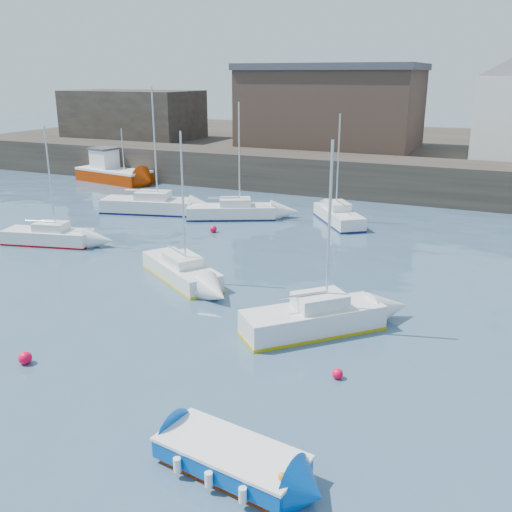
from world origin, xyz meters
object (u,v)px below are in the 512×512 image
at_px(sailboat_f, 338,216).
at_px(buoy_far, 213,232).
at_px(sailboat_a, 49,236).
at_px(fishing_boat, 112,171).
at_px(sailboat_h, 232,211).
at_px(sailboat_b, 181,270).
at_px(sailboat_e, 150,205).
at_px(blue_dinghy, 231,458).
at_px(buoy_mid, 337,378).
at_px(buoy_near, 26,363).
at_px(sailboat_c, 314,318).

relative_size(sailboat_f, buoy_far, 15.63).
bearing_deg(sailboat_a, fishing_boat, 117.36).
bearing_deg(fishing_boat, sailboat_h, -26.48).
xyz_separation_m(sailboat_a, sailboat_b, (10.15, -1.99, -0.01)).
xyz_separation_m(fishing_boat, sailboat_e, (10.22, -9.03, -0.38)).
relative_size(blue_dinghy, sailboat_e, 0.47).
xyz_separation_m(blue_dinghy, sailboat_a, (-18.59, 13.60, 0.07)).
distance_m(blue_dinghy, buoy_mid, 5.64).
height_order(sailboat_e, sailboat_h, sailboat_e).
relative_size(fishing_boat, buoy_near, 17.00).
height_order(blue_dinghy, sailboat_f, sailboat_f).
relative_size(sailboat_b, sailboat_f, 1.00).
xyz_separation_m(sailboat_c, sailboat_e, (-17.02, 14.10, 0.01)).
height_order(buoy_near, buoy_mid, buoy_near).
relative_size(sailboat_f, buoy_near, 15.46).
bearing_deg(blue_dinghy, sailboat_c, 94.72).
distance_m(sailboat_c, buoy_far, 15.32).
xyz_separation_m(fishing_boat, buoy_mid, (29.08, -26.16, -0.95)).
relative_size(sailboat_c, buoy_mid, 20.26).
bearing_deg(buoy_near, buoy_mid, 18.62).
bearing_deg(sailboat_f, buoy_mid, -73.88).
height_order(sailboat_e, buoy_mid, sailboat_e).
bearing_deg(buoy_far, sailboat_b, -72.17).
bearing_deg(sailboat_f, sailboat_h, -166.38).
bearing_deg(buoy_near, sailboat_b, 87.14).
xyz_separation_m(sailboat_f, buoy_far, (-6.50, -5.46, -0.50)).
bearing_deg(sailboat_e, sailboat_b, -49.90).
height_order(sailboat_a, sailboat_h, sailboat_h).
relative_size(sailboat_e, buoy_near, 18.90).
height_order(fishing_boat, sailboat_e, sailboat_e).
xyz_separation_m(blue_dinghy, sailboat_h, (-11.65, 23.55, 0.10)).
height_order(sailboat_b, sailboat_c, sailboat_c).
relative_size(sailboat_a, sailboat_c, 0.93).
height_order(sailboat_a, sailboat_c, sailboat_c).
bearing_deg(sailboat_f, sailboat_c, -76.99).
relative_size(sailboat_b, buoy_mid, 19.70).
height_order(sailboat_a, buoy_far, sailboat_a).
xyz_separation_m(sailboat_a, buoy_far, (7.52, 6.21, -0.48)).
bearing_deg(buoy_near, fishing_boat, 122.79).
distance_m(sailboat_h, buoy_near, 21.61).
relative_size(blue_dinghy, sailboat_f, 0.57).
relative_size(sailboat_f, sailboat_h, 0.91).
bearing_deg(buoy_near, sailboat_h, 97.28).
bearing_deg(buoy_mid, sailboat_c, 121.30).
distance_m(sailboat_e, buoy_mid, 25.49).
relative_size(buoy_mid, buoy_far, 0.79).
height_order(fishing_boat, sailboat_a, sailboat_a).
bearing_deg(sailboat_e, buoy_near, -66.75).
distance_m(fishing_boat, sailboat_a, 20.36).
bearing_deg(sailboat_e, sailboat_c, -39.63).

